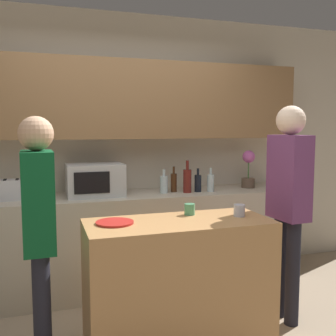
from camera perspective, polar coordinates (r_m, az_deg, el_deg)
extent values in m
cube|color=beige|center=(4.07, -7.76, 2.90)|extent=(6.40, 0.08, 2.70)
cube|color=olive|center=(3.88, -7.34, 9.78)|extent=(3.74, 0.32, 0.75)
cube|color=#B7AD99|center=(3.88, -6.66, -10.57)|extent=(3.60, 0.62, 0.92)
cube|color=#B27F4C|center=(2.94, 1.55, -16.26)|extent=(1.32, 0.57, 0.90)
cube|color=#B7BABC|center=(3.73, -10.55, -1.69)|extent=(0.52, 0.38, 0.30)
cube|color=black|center=(3.53, -10.96, -2.12)|extent=(0.31, 0.01, 0.19)
cube|color=silver|center=(3.72, -21.76, -2.97)|extent=(0.26, 0.16, 0.18)
cube|color=black|center=(3.71, -22.59, -1.58)|extent=(0.02, 0.11, 0.01)
cube|color=black|center=(3.70, -21.04, -1.54)|extent=(0.02, 0.11, 0.01)
cylinder|color=brown|center=(4.25, 11.55, -2.14)|extent=(0.14, 0.14, 0.10)
cylinder|color=#38662D|center=(4.23, 11.59, -0.27)|extent=(0.01, 0.01, 0.18)
sphere|color=#B25199|center=(4.22, 11.63, 1.62)|extent=(0.13, 0.13, 0.13)
cylinder|color=silver|center=(3.82, -0.59, -2.42)|extent=(0.08, 0.08, 0.17)
cylinder|color=silver|center=(3.81, -0.59, -0.69)|extent=(0.03, 0.03, 0.06)
cylinder|color=#472814|center=(3.89, 0.84, -2.15)|extent=(0.06, 0.06, 0.18)
cylinder|color=#472814|center=(3.88, 0.84, -0.30)|extent=(0.02, 0.02, 0.07)
cylinder|color=maroon|center=(3.85, 2.82, -1.91)|extent=(0.08, 0.08, 0.23)
cylinder|color=maroon|center=(3.83, 2.83, 0.44)|extent=(0.03, 0.03, 0.09)
cylinder|color=black|center=(3.91, 4.36, -2.23)|extent=(0.07, 0.07, 0.17)
cylinder|color=black|center=(3.89, 4.38, -0.53)|extent=(0.02, 0.02, 0.07)
cylinder|color=silver|center=(3.93, 6.20, -2.18)|extent=(0.07, 0.07, 0.17)
cylinder|color=silver|center=(3.91, 6.22, -0.46)|extent=(0.02, 0.02, 0.07)
cylinder|color=red|center=(2.74, -7.75, -7.85)|extent=(0.26, 0.26, 0.01)
cylinder|color=silver|center=(2.97, 10.30, -6.08)|extent=(0.08, 0.08, 0.09)
cylinder|color=#4D9C6C|center=(2.98, 3.16, -6.00)|extent=(0.08, 0.08, 0.08)
cylinder|color=black|center=(2.86, -17.88, -18.37)|extent=(0.11, 0.11, 0.79)
cylinder|color=black|center=(2.72, -17.78, -19.74)|extent=(0.11, 0.11, 0.79)
cube|color=#0D4C25|center=(2.58, -18.33, -4.60)|extent=(0.20, 0.35, 0.63)
sphere|color=tan|center=(2.54, -18.63, 4.76)|extent=(0.21, 0.21, 0.21)
cylinder|color=black|center=(3.34, 17.64, -14.34)|extent=(0.11, 0.11, 0.84)
cylinder|color=black|center=(3.46, 15.93, -13.58)|extent=(0.11, 0.11, 0.84)
cube|color=#6D3768|center=(3.23, 17.16, -1.31)|extent=(0.21, 0.35, 0.66)
sphere|color=beige|center=(3.20, 17.41, 6.61)|extent=(0.23, 0.23, 0.23)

